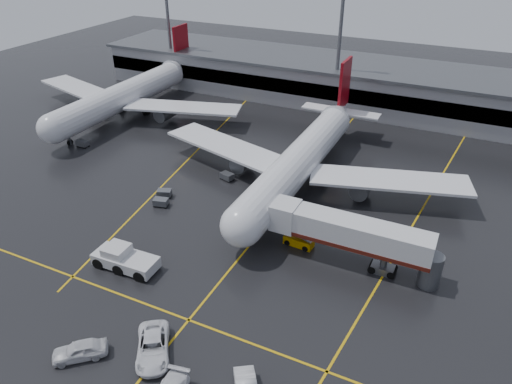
% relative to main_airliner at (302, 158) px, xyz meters
% --- Properties ---
extents(ground, '(220.00, 220.00, 0.00)m').
position_rel_main_airliner_xyz_m(ground, '(0.00, -9.70, -4.21)').
color(ground, black).
rests_on(ground, ground).
extents(apron_line_centre, '(0.25, 90.00, 0.02)m').
position_rel_main_airliner_xyz_m(apron_line_centre, '(0.00, -9.70, -4.20)').
color(apron_line_centre, gold).
rests_on(apron_line_centre, ground).
extents(apron_line_stop, '(60.00, 0.25, 0.02)m').
position_rel_main_airliner_xyz_m(apron_line_stop, '(0.00, -31.70, -4.20)').
color(apron_line_stop, gold).
rests_on(apron_line_stop, ground).
extents(apron_line_left, '(9.99, 69.35, 0.02)m').
position_rel_main_airliner_xyz_m(apron_line_left, '(-20.00, 0.30, -4.20)').
color(apron_line_left, gold).
rests_on(apron_line_left, ground).
extents(apron_line_right, '(7.57, 69.64, 0.02)m').
position_rel_main_airliner_xyz_m(apron_line_right, '(18.00, 0.30, -4.20)').
color(apron_line_right, gold).
rests_on(apron_line_right, ground).
extents(terminal, '(122.00, 19.00, 8.60)m').
position_rel_main_airliner_xyz_m(terminal, '(0.00, 38.23, 0.11)').
color(terminal, gray).
rests_on(terminal, ground).
extents(light_mast_left, '(3.00, 1.20, 25.45)m').
position_rel_main_airliner_xyz_m(light_mast_left, '(-45.00, 32.30, 10.27)').
color(light_mast_left, '#595B60').
rests_on(light_mast_left, ground).
extents(light_mast_mid, '(3.00, 1.20, 25.45)m').
position_rel_main_airliner_xyz_m(light_mast_mid, '(-5.00, 32.30, 10.27)').
color(light_mast_mid, '#595B60').
rests_on(light_mast_mid, ground).
extents(main_airliner, '(48.80, 45.60, 14.10)m').
position_rel_main_airliner_xyz_m(main_airliner, '(0.00, 0.00, 0.00)').
color(main_airliner, silver).
rests_on(main_airliner, ground).
extents(second_airliner, '(48.80, 45.60, 14.10)m').
position_rel_main_airliner_xyz_m(second_airliner, '(-42.00, 12.00, 0.00)').
color(second_airliner, silver).
rests_on(second_airliner, ground).
extents(jet_bridge, '(19.90, 3.40, 6.05)m').
position_rel_main_airliner_xyz_m(jet_bridge, '(11.87, -15.70, -0.28)').
color(jet_bridge, silver).
rests_on(jet_bridge, ground).
extents(pushback_tractor, '(7.79, 3.53, 2.75)m').
position_rel_main_airliner_xyz_m(pushback_tractor, '(-11.26, -27.69, -3.11)').
color(pushback_tractor, silver).
rests_on(pushback_tractor, ground).
extents(belt_loader, '(3.79, 2.00, 2.33)m').
position_rel_main_airliner_xyz_m(belt_loader, '(5.44, -14.95, -3.64)').
color(belt_loader, '#C58600').
rests_on(belt_loader, ground).
extents(service_van_a, '(5.95, 6.90, 1.76)m').
position_rel_main_airliner_xyz_m(service_van_a, '(-0.63, -36.73, -3.33)').
color(service_van_a, white).
rests_on(service_van_a, ground).
extents(service_van_d, '(5.08, 4.78, 1.70)m').
position_rel_main_airliner_xyz_m(service_van_d, '(-6.52, -39.93, -3.36)').
color(service_van_d, silver).
rests_on(service_van_d, ground).
extents(baggage_cart_a, '(2.26, 1.75, 1.12)m').
position_rel_main_airliner_xyz_m(baggage_cart_a, '(-15.35, -14.74, -3.58)').
color(baggage_cart_a, '#595B60').
rests_on(baggage_cart_a, ground).
extents(baggage_cart_b, '(2.34, 1.94, 1.12)m').
position_rel_main_airliner_xyz_m(baggage_cart_b, '(-16.37, -12.45, -3.58)').
color(baggage_cart_b, '#595B60').
rests_on(baggage_cart_b, ground).
extents(baggage_cart_c, '(2.29, 1.82, 1.12)m').
position_rel_main_airliner_xyz_m(baggage_cart_c, '(-10.62, -4.03, -3.58)').
color(baggage_cart_c, '#595B60').
rests_on(baggage_cart_c, ground).
extents(baggage_cart_d, '(2.12, 1.50, 1.12)m').
position_rel_main_airliner_xyz_m(baggage_cart_d, '(-47.03, 0.07, -3.58)').
color(baggage_cart_d, '#595B60').
rests_on(baggage_cart_d, ground).
extents(baggage_cart_e, '(2.01, 1.31, 1.12)m').
position_rel_main_airliner_xyz_m(baggage_cart_e, '(-39.38, -4.33, -3.58)').
color(baggage_cart_e, '#595B60').
rests_on(baggage_cart_e, ground).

